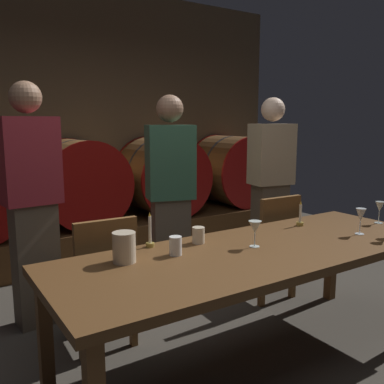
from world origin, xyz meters
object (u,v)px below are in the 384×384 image
(chair_left, at_px, (102,275))
(wine_barrel_far_right, at_px, (232,171))
(wine_glass_far_right, at_px, (380,208))
(pitcher, at_px, (124,247))
(wine_barrel_center, at_px, (79,183))
(guest_center, at_px, (171,195))
(chair_right, at_px, (271,241))
(cup_right, at_px, (198,235))
(guest_left, at_px, (32,203))
(candle_left, at_px, (150,237))
(cup_left, at_px, (175,246))
(wine_glass_far_left, at_px, (255,228))
(candle_right, at_px, (300,219))
(wine_barrel_right, at_px, (162,176))
(wine_glass_left, at_px, (361,216))
(guest_right, at_px, (271,187))
(dining_table, at_px, (258,259))

(chair_left, bearing_deg, wine_barrel_far_right, -141.32)
(wine_barrel_far_right, distance_m, wine_glass_far_right, 2.71)
(pitcher, height_order, wine_glass_far_right, pitcher)
(wine_barrel_center, relative_size, pitcher, 5.68)
(guest_center, bearing_deg, chair_left, 47.62)
(guest_center, bearing_deg, chair_right, 159.69)
(cup_right, bearing_deg, wine_glass_far_right, -12.03)
(guest_left, height_order, candle_left, guest_left)
(chair_left, bearing_deg, cup_left, 116.37)
(guest_left, height_order, cup_left, guest_left)
(chair_left, xyz_separation_m, cup_right, (0.48, -0.41, 0.29))
(chair_right, xyz_separation_m, wine_glass_far_left, (-0.75, -0.64, 0.36))
(candle_right, height_order, wine_glass_far_right, candle_right)
(candle_right, bearing_deg, wine_barrel_right, 86.02)
(wine_glass_left, xyz_separation_m, wine_glass_far_right, (0.39, 0.11, -0.01))
(wine_barrel_center, height_order, wine_glass_far_left, wine_barrel_center)
(wine_barrel_right, height_order, wine_glass_left, wine_barrel_right)
(candle_right, relative_size, wine_glass_far_right, 1.11)
(guest_center, bearing_deg, wine_glass_far_right, 149.01)
(wine_barrel_center, bearing_deg, wine_barrel_right, 0.00)
(chair_right, bearing_deg, wine_glass_left, 93.81)
(wine_barrel_far_right, relative_size, wine_glass_left, 5.31)
(candle_left, distance_m, cup_left, 0.22)
(chair_left, bearing_deg, wine_glass_far_left, 139.74)
(chair_right, bearing_deg, guest_right, -130.47)
(pitcher, relative_size, wine_glass_far_right, 1.01)
(candle_right, relative_size, cup_left, 1.68)
(wine_barrel_far_right, height_order, wine_glass_left, wine_barrel_far_right)
(chair_right, height_order, pitcher, pitcher)
(wine_barrel_far_right, height_order, wine_glass_far_left, wine_barrel_far_right)
(candle_left, bearing_deg, guest_center, 52.89)
(guest_right, distance_m, wine_glass_left, 1.21)
(guest_left, bearing_deg, wine_glass_far_left, 124.03)
(wine_barrel_center, distance_m, candle_left, 2.24)
(wine_glass_far_left, bearing_deg, chair_right, 40.50)
(wine_barrel_far_right, bearing_deg, pitcher, -137.65)
(wine_barrel_far_right, bearing_deg, wine_barrel_right, 180.00)
(wine_glass_far_right, bearing_deg, wine_glass_far_left, 177.53)
(candle_right, distance_m, pitcher, 1.39)
(candle_left, relative_size, wine_glass_far_left, 1.34)
(chair_right, distance_m, guest_center, 0.92)
(wine_barrel_center, bearing_deg, candle_left, -97.49)
(guest_center, bearing_deg, wine_glass_far_left, 102.63)
(wine_glass_far_right, relative_size, cup_left, 1.52)
(wine_glass_left, relative_size, cup_right, 1.74)
(chair_left, height_order, guest_left, guest_left)
(guest_left, relative_size, candle_left, 8.19)
(dining_table, xyz_separation_m, cup_right, (-0.24, 0.29, 0.11))
(candle_left, xyz_separation_m, wine_glass_far_right, (1.69, -0.39, 0.06))
(chair_right, bearing_deg, pitcher, 18.62)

